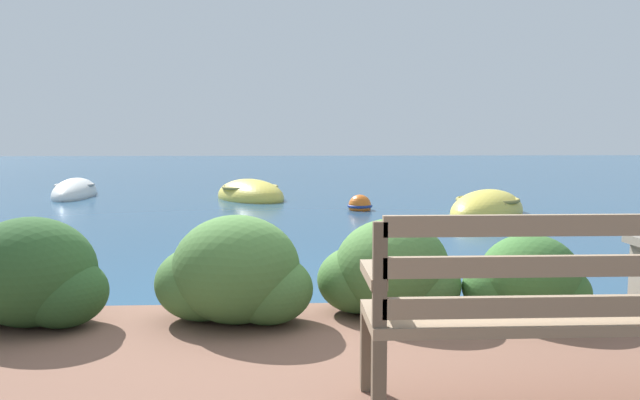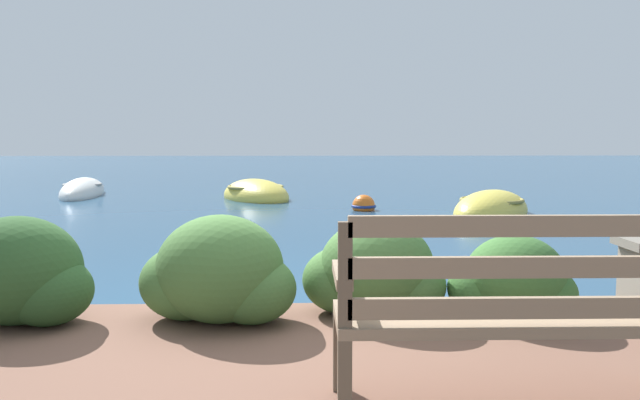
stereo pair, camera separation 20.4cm
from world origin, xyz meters
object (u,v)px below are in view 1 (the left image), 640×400
(park_bench, at_px, (547,306))
(rowboat_nearest, at_px, (487,211))
(rowboat_mid, at_px, (250,196))
(mooring_buoy, at_px, (360,206))
(rowboat_far, at_px, (75,193))

(park_bench, bearing_deg, rowboat_nearest, 68.58)
(rowboat_nearest, distance_m, rowboat_mid, 5.54)
(rowboat_mid, bearing_deg, park_bench, 162.03)
(park_bench, bearing_deg, mooring_buoy, 83.44)
(rowboat_mid, relative_size, mooring_buoy, 5.32)
(rowboat_nearest, relative_size, rowboat_mid, 0.95)
(rowboat_nearest, xyz_separation_m, mooring_buoy, (-2.27, 0.90, 0.01))
(rowboat_mid, bearing_deg, rowboat_nearest, -152.46)
(park_bench, xyz_separation_m, mooring_buoy, (0.20, 9.48, -0.63))
(rowboat_far, bearing_deg, rowboat_nearest, 57.16)
(rowboat_far, distance_m, mooring_buoy, 7.34)
(rowboat_mid, bearing_deg, rowboat_far, 49.49)
(park_bench, height_order, rowboat_mid, park_bench)
(park_bench, height_order, rowboat_far, park_bench)
(park_bench, relative_size, rowboat_mid, 0.62)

